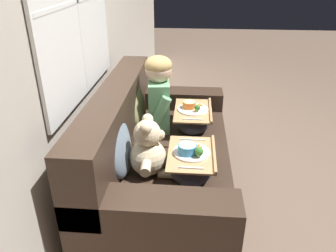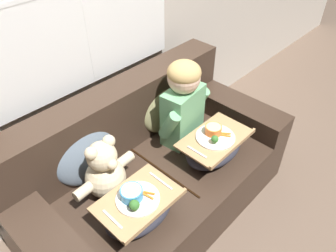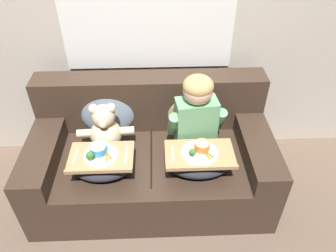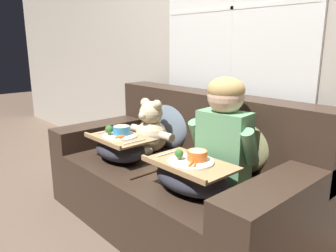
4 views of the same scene
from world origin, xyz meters
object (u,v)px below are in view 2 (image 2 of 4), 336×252
child_figure (183,99)px  couch (150,173)px  teddy_bear (105,172)px  lap_tray_teddy (139,208)px  throw_pillow_behind_teddy (84,151)px  lap_tray_child (214,146)px  throw_pillow_behind_child (162,103)px

child_figure → couch: bearing=-178.2°
child_figure → teddy_bear: (-0.66, -0.00, -0.16)m
child_figure → lap_tray_teddy: child_figure is taller
couch → throw_pillow_behind_teddy: size_ratio=3.94×
throw_pillow_behind_teddy → child_figure: (0.66, -0.19, 0.12)m
throw_pillow_behind_teddy → lap_tray_child: (0.66, -0.46, -0.11)m
lap_tray_child → child_figure: bearing=90.0°
couch → child_figure: child_figure is taller
throw_pillow_behind_child → lap_tray_teddy: throw_pillow_behind_child is taller
lap_tray_teddy → throw_pillow_behind_child: bearing=35.0°
couch → throw_pillow_behind_child: (0.33, 0.20, 0.30)m
lap_tray_teddy → child_figure: bearing=22.4°
couch → child_figure: (0.33, 0.01, 0.43)m
child_figure → lap_tray_teddy: size_ratio=1.38×
teddy_bear → throw_pillow_behind_teddy: bearing=90.1°
couch → lap_tray_teddy: 0.46m
teddy_bear → lap_tray_teddy: size_ratio=0.97×
throw_pillow_behind_teddy → child_figure: size_ratio=0.75×
lap_tray_teddy → lap_tray_child: bearing=0.0°
child_figure → lap_tray_child: bearing=-90.0°
child_figure → lap_tray_child: (0.00, -0.27, -0.24)m
lap_tray_child → lap_tray_teddy: bearing=-180.0°
couch → throw_pillow_behind_child: couch is taller
lap_tray_child → teddy_bear: bearing=157.8°
child_figure → teddy_bear: bearing=-179.6°
child_figure → lap_tray_child: size_ratio=1.27×
throw_pillow_behind_child → lap_tray_teddy: 0.81m
throw_pillow_behind_teddy → lap_tray_child: size_ratio=0.96×
teddy_bear → lap_tray_teddy: (-0.00, -0.27, -0.07)m
couch → teddy_bear: size_ratio=4.20×
couch → throw_pillow_behind_teddy: (-0.33, 0.20, 0.30)m
throw_pillow_behind_child → lap_tray_teddy: (-0.66, -0.46, -0.11)m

